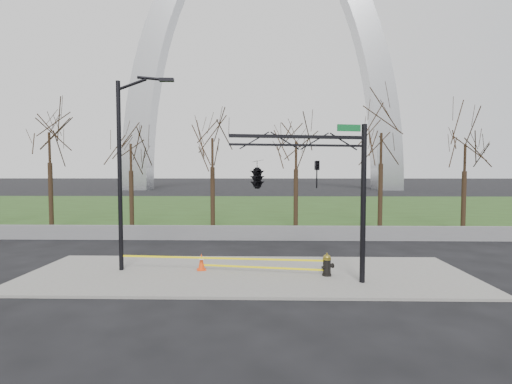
{
  "coord_description": "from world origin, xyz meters",
  "views": [
    {
      "loc": [
        0.7,
        -15.18,
        4.22
      ],
      "look_at": [
        0.32,
        2.0,
        3.32
      ],
      "focal_mm": 26.29,
      "sensor_mm": 36.0,
      "label": 1
    }
  ],
  "objects_px": {
    "fire_hydrant": "(327,265)",
    "street_light": "(125,161)",
    "traffic_signal_mast": "(278,175)",
    "traffic_cone": "(201,262)"
  },
  "relations": [
    {
      "from": "street_light",
      "to": "traffic_signal_mast",
      "type": "relative_size",
      "value": 1.37
    },
    {
      "from": "fire_hydrant",
      "to": "street_light",
      "type": "relative_size",
      "value": 0.11
    },
    {
      "from": "traffic_cone",
      "to": "street_light",
      "type": "height_order",
      "value": "street_light"
    },
    {
      "from": "street_light",
      "to": "traffic_signal_mast",
      "type": "xyz_separation_m",
      "value": [
        6.32,
        -2.17,
        -0.55
      ]
    },
    {
      "from": "traffic_cone",
      "to": "traffic_signal_mast",
      "type": "relative_size",
      "value": 0.12
    },
    {
      "from": "fire_hydrant",
      "to": "traffic_signal_mast",
      "type": "relative_size",
      "value": 0.15
    },
    {
      "from": "fire_hydrant",
      "to": "traffic_signal_mast",
      "type": "height_order",
      "value": "traffic_signal_mast"
    },
    {
      "from": "traffic_cone",
      "to": "traffic_signal_mast",
      "type": "distance_m",
      "value": 5.33
    },
    {
      "from": "traffic_cone",
      "to": "traffic_signal_mast",
      "type": "xyz_separation_m",
      "value": [
        3.15,
        -2.21,
        3.69
      ]
    },
    {
      "from": "fire_hydrant",
      "to": "traffic_cone",
      "type": "bearing_deg",
      "value": 149.06
    }
  ]
}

